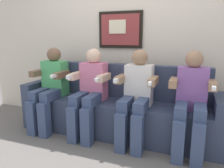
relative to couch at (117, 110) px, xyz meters
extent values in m
plane|color=#66605B|center=(0.00, -0.33, -0.31)|extent=(6.43, 6.43, 0.00)
cube|color=beige|center=(0.00, 0.44, 0.99)|extent=(4.95, 0.05, 2.60)
cube|color=black|center=(-0.10, 0.40, 1.04)|extent=(0.63, 0.03, 0.50)
cube|color=maroon|center=(-0.10, 0.38, 1.04)|extent=(0.55, 0.02, 0.42)
cube|color=beige|center=(-0.13, 0.37, 1.08)|extent=(0.24, 0.02, 0.18)
cube|color=#333D56|center=(0.00, -0.04, -0.09)|extent=(2.27, 0.58, 0.45)
cube|color=#333D56|center=(0.00, 0.18, 0.36)|extent=(2.27, 0.14, 0.45)
cube|color=#333D56|center=(-1.20, -0.04, 0.00)|extent=(0.14, 0.58, 0.62)
cube|color=#333D56|center=(1.20, -0.04, 0.00)|extent=(0.14, 0.58, 0.62)
cube|color=#4CB266|center=(-0.90, -0.05, 0.38)|extent=(0.32, 0.20, 0.48)
sphere|color=brown|center=(-0.90, -0.05, 0.70)|extent=(0.19, 0.19, 0.19)
cube|color=#38476B|center=(-0.99, -0.25, 0.20)|extent=(0.12, 0.40, 0.12)
cube|color=#38476B|center=(-0.81, -0.25, 0.20)|extent=(0.12, 0.40, 0.12)
cube|color=#38476B|center=(-0.99, -0.45, -0.09)|extent=(0.12, 0.12, 0.45)
cube|color=#38476B|center=(-0.81, -0.45, -0.09)|extent=(0.12, 0.12, 0.45)
cube|color=brown|center=(-1.09, -0.17, 0.46)|extent=(0.08, 0.28, 0.08)
cube|color=brown|center=(-0.71, -0.17, 0.46)|extent=(0.08, 0.28, 0.08)
cube|color=white|center=(-0.71, -0.33, 0.47)|extent=(0.04, 0.13, 0.04)
cube|color=pink|center=(-0.30, -0.05, 0.38)|extent=(0.32, 0.20, 0.48)
sphere|color=beige|center=(-0.30, -0.05, 0.70)|extent=(0.19, 0.19, 0.19)
cube|color=#38476B|center=(-0.39, -0.25, 0.20)|extent=(0.12, 0.40, 0.12)
cube|color=#38476B|center=(-0.21, -0.25, 0.20)|extent=(0.12, 0.40, 0.12)
cube|color=#38476B|center=(-0.39, -0.45, -0.09)|extent=(0.12, 0.12, 0.45)
cube|color=#38476B|center=(-0.21, -0.45, -0.09)|extent=(0.12, 0.12, 0.45)
cube|color=beige|center=(-0.49, -0.17, 0.46)|extent=(0.08, 0.28, 0.08)
cube|color=beige|center=(-0.11, -0.17, 0.46)|extent=(0.08, 0.28, 0.08)
cube|color=white|center=(-0.11, -0.33, 0.47)|extent=(0.04, 0.13, 0.04)
cube|color=white|center=(-0.49, -0.33, 0.47)|extent=(0.04, 0.10, 0.04)
cube|color=white|center=(0.30, -0.05, 0.38)|extent=(0.32, 0.20, 0.48)
sphere|color=#9E7556|center=(0.30, -0.05, 0.70)|extent=(0.19, 0.19, 0.19)
cube|color=#38476B|center=(0.21, -0.25, 0.20)|extent=(0.12, 0.40, 0.12)
cube|color=#38476B|center=(0.39, -0.25, 0.20)|extent=(0.12, 0.40, 0.12)
cube|color=#38476B|center=(0.21, -0.45, -0.09)|extent=(0.12, 0.12, 0.45)
cube|color=#38476B|center=(0.39, -0.45, -0.09)|extent=(0.12, 0.12, 0.45)
cube|color=#9E7556|center=(0.11, -0.17, 0.46)|extent=(0.08, 0.28, 0.08)
cube|color=#9E7556|center=(0.49, -0.17, 0.46)|extent=(0.08, 0.28, 0.08)
cube|color=white|center=(0.49, -0.33, 0.47)|extent=(0.04, 0.13, 0.04)
cube|color=white|center=(0.11, -0.33, 0.47)|extent=(0.04, 0.10, 0.04)
cube|color=#8C59A5|center=(0.90, -0.05, 0.38)|extent=(0.32, 0.20, 0.48)
sphere|color=#9E7556|center=(0.90, -0.05, 0.70)|extent=(0.19, 0.19, 0.19)
cube|color=#38476B|center=(0.81, -0.25, 0.20)|extent=(0.12, 0.40, 0.12)
cube|color=#38476B|center=(0.99, -0.25, 0.20)|extent=(0.12, 0.40, 0.12)
cube|color=#38476B|center=(0.81, -0.45, -0.09)|extent=(0.12, 0.12, 0.45)
cube|color=#38476B|center=(0.99, -0.45, -0.09)|extent=(0.12, 0.12, 0.45)
cube|color=#9E7556|center=(0.71, -0.17, 0.46)|extent=(0.08, 0.28, 0.08)
cube|color=#9E7556|center=(1.09, -0.17, 0.46)|extent=(0.08, 0.28, 0.08)
cube|color=white|center=(1.09, -0.33, 0.47)|extent=(0.04, 0.13, 0.04)
camera|label=1|loc=(0.89, -2.53, 0.93)|focal=34.45mm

